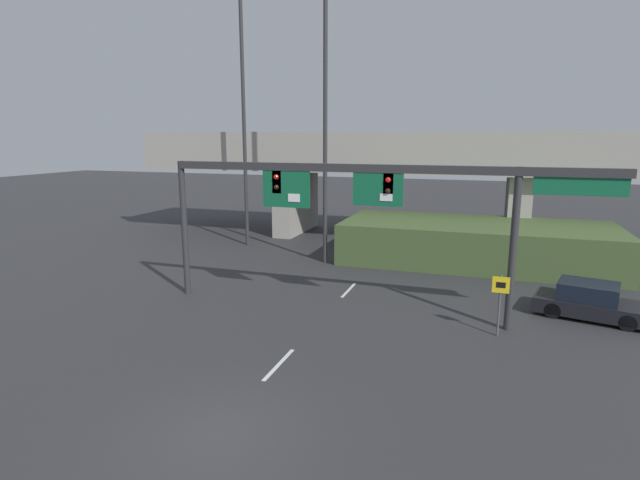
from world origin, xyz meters
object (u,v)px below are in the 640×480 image
object	(u,v)px
speed_limit_sign	(500,297)
highway_light_pole_near	(325,123)
highway_light_pole_far	(244,118)
signal_gantry	(360,192)
parked_sedan_near_right	(590,302)

from	to	relation	value
speed_limit_sign	highway_light_pole_near	distance (m)	14.31
highway_light_pole_far	speed_limit_sign	bearing A→B (deg)	-35.59
signal_gantry	highway_light_pole_far	world-z (taller)	highway_light_pole_far
signal_gantry	speed_limit_sign	size ratio (longest dim) A/B	7.71
signal_gantry	speed_limit_sign	world-z (taller)	signal_gantry
highway_light_pole_near	highway_light_pole_far	xyz separation A→B (m)	(-6.56, 2.97, 0.47)
signal_gantry	highway_light_pole_near	size ratio (longest dim) A/B	1.18
parked_sedan_near_right	highway_light_pole_near	bearing A→B (deg)	171.61
signal_gantry	parked_sedan_near_right	size ratio (longest dim) A/B	3.94
speed_limit_sign	highway_light_pole_far	distance (m)	20.93
highway_light_pole_near	parked_sedan_near_right	xyz separation A→B (m)	(13.05, -5.26, -7.32)
signal_gantry	highway_light_pole_near	xyz separation A→B (m)	(-4.00, 7.71, 2.93)
signal_gantry	parked_sedan_near_right	world-z (taller)	signal_gantry
signal_gantry	highway_light_pole_far	xyz separation A→B (m)	(-10.56, 10.68, 3.40)
highway_light_pole_near	parked_sedan_near_right	bearing A→B (deg)	-21.95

